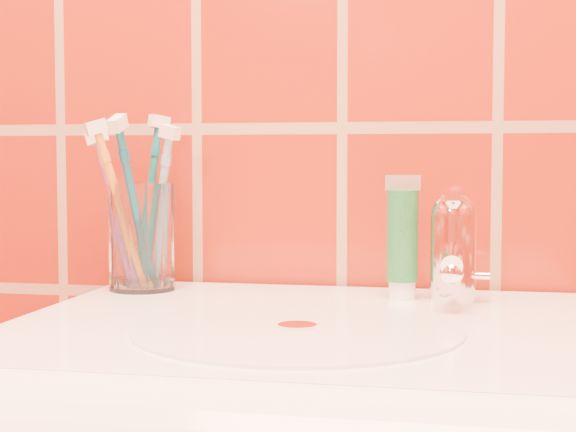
# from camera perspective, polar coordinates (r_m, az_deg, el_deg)

# --- Properties ---
(glass_tumbler) EXTENTS (0.08, 0.08, 0.13)m
(glass_tumbler) POSITION_cam_1_polar(r_m,az_deg,el_deg) (1.05, -9.40, -1.32)
(glass_tumbler) COLOR white
(glass_tumbler) RESTS_ON pedestal_sink
(toothpaste_tube) EXTENTS (0.04, 0.03, 0.14)m
(toothpaste_tube) POSITION_cam_1_polar(r_m,az_deg,el_deg) (0.98, 7.41, -1.63)
(toothpaste_tube) COLOR white
(toothpaste_tube) RESTS_ON pedestal_sink
(faucet) EXTENTS (0.05, 0.11, 0.12)m
(faucet) POSITION_cam_1_polar(r_m,az_deg,el_deg) (0.96, 10.62, -1.80)
(faucet) COLOR white
(faucet) RESTS_ON pedestal_sink
(toothbrush_0) EXTENTS (0.13, 0.12, 0.21)m
(toothbrush_0) POSITION_cam_1_polar(r_m,az_deg,el_deg) (1.03, -10.74, 0.51)
(toothbrush_0) COLOR orange
(toothbrush_0) RESTS_ON glass_tumbler
(toothbrush_1) EXTENTS (0.10, 0.09, 0.20)m
(toothbrush_1) POSITION_cam_1_polar(r_m,az_deg,el_deg) (1.04, -8.31, 0.43)
(toothbrush_1) COLOR #77A1D3
(toothbrush_1) RESTS_ON glass_tumbler
(toothbrush_2) EXTENTS (0.05, 0.17, 0.23)m
(toothbrush_2) POSITION_cam_1_polar(r_m,az_deg,el_deg) (1.01, -9.87, 0.53)
(toothbrush_2) COLOR #0D516D
(toothbrush_2) RESTS_ON glass_tumbler
(toothbrush_3) EXTENTS (0.11, 0.09, 0.20)m
(toothbrush_3) POSITION_cam_1_polar(r_m,az_deg,el_deg) (1.05, -10.98, 0.32)
(toothbrush_3) COLOR #8B4A9F
(toothbrush_3) RESTS_ON glass_tumbler
(toothbrush_4) EXTENTS (0.08, 0.08, 0.22)m
(toothbrush_4) POSITION_cam_1_polar(r_m,az_deg,el_deg) (1.06, -8.97, 0.85)
(toothbrush_4) COLOR #0D6671
(toothbrush_4) RESTS_ON glass_tumbler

